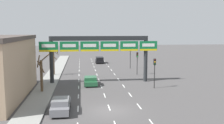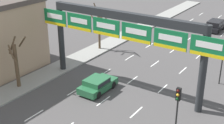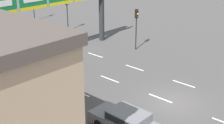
{
  "view_description": "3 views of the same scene",
  "coord_description": "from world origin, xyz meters",
  "px_view_note": "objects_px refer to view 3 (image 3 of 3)",
  "views": [
    {
      "loc": [
        -2.92,
        -24.69,
        8.27
      ],
      "look_at": [
        1.58,
        11.03,
        3.62
      ],
      "focal_mm": 40.0,
      "sensor_mm": 36.0,
      "label": 1
    },
    {
      "loc": [
        13.8,
        -8.31,
        13.67
      ],
      "look_at": [
        -1.78,
        15.01,
        1.88
      ],
      "focal_mm": 50.0,
      "sensor_mm": 36.0,
      "label": 2
    },
    {
      "loc": [
        -17.24,
        -9.91,
        10.65
      ],
      "look_at": [
        -0.21,
        5.55,
        1.7
      ],
      "focal_mm": 50.0,
      "sensor_mm": 36.0,
      "label": 3
    }
  ],
  "objects_px": {
    "traffic_light_mid_block": "(137,21)",
    "traffic_light_far_end": "(67,7)",
    "car_grey": "(126,121)",
    "sign_gantry": "(46,1)",
    "car_green": "(48,58)"
  },
  "relations": [
    {
      "from": "sign_gantry",
      "to": "traffic_light_mid_block",
      "type": "bearing_deg",
      "value": -33.36
    },
    {
      "from": "traffic_light_mid_block",
      "to": "car_green",
      "type": "bearing_deg",
      "value": 160.69
    },
    {
      "from": "sign_gantry",
      "to": "traffic_light_far_end",
      "type": "distance_m",
      "value": 9.84
    },
    {
      "from": "sign_gantry",
      "to": "traffic_light_far_end",
      "type": "relative_size",
      "value": 4.38
    },
    {
      "from": "car_grey",
      "to": "traffic_light_mid_block",
      "type": "xyz_separation_m",
      "value": [
        12.42,
        9.0,
        2.27
      ]
    },
    {
      "from": "traffic_light_mid_block",
      "to": "traffic_light_far_end",
      "type": "height_order",
      "value": "traffic_light_mid_block"
    },
    {
      "from": "traffic_light_mid_block",
      "to": "traffic_light_far_end",
      "type": "xyz_separation_m",
      "value": [
        -0.02,
        10.86,
        -0.05
      ]
    },
    {
      "from": "sign_gantry",
      "to": "traffic_light_far_end",
      "type": "xyz_separation_m",
      "value": [
        7.4,
        5.98,
        -2.5
      ]
    },
    {
      "from": "car_grey",
      "to": "traffic_light_far_end",
      "type": "distance_m",
      "value": 23.52
    },
    {
      "from": "sign_gantry",
      "to": "traffic_light_mid_block",
      "type": "relative_size",
      "value": 4.31
    },
    {
      "from": "car_green",
      "to": "traffic_light_mid_block",
      "type": "distance_m",
      "value": 9.77
    },
    {
      "from": "car_green",
      "to": "traffic_light_mid_block",
      "type": "relative_size",
      "value": 0.93
    },
    {
      "from": "sign_gantry",
      "to": "traffic_light_mid_block",
      "type": "xyz_separation_m",
      "value": [
        7.42,
        -4.88,
        -2.45
      ]
    },
    {
      "from": "car_grey",
      "to": "traffic_light_far_end",
      "type": "relative_size",
      "value": 1.06
    },
    {
      "from": "sign_gantry",
      "to": "traffic_light_mid_block",
      "type": "height_order",
      "value": "sign_gantry"
    }
  ]
}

